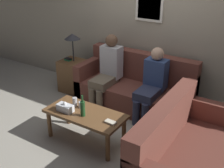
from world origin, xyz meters
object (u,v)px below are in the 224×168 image
wine_bottle (83,108)px  couch_side (182,155)px  person_right (152,82)px  teddy_bear (139,152)px  couch_main (135,89)px  coffee_table (85,116)px  person_left (108,69)px  drinking_glass (81,105)px

wine_bottle → couch_side: bearing=4.4°
wine_bottle → person_right: bearing=68.9°
teddy_bear → couch_main: bearing=120.3°
wine_bottle → teddy_bear: 0.92m
coffee_table → teddy_bear: size_ratio=4.02×
wine_bottle → person_left: person_left is taller
person_left → person_right: 0.83m
wine_bottle → coffee_table: bearing=108.5°
person_right → wine_bottle: bearing=-111.1°
coffee_table → drinking_glass: bearing=148.0°
couch_main → person_right: 0.50m
coffee_table → person_left: bearing=107.7°
drinking_glass → teddy_bear: bearing=-3.0°
couch_main → teddy_bear: 1.43m
drinking_glass → couch_main: bearing=78.8°
couch_main → drinking_glass: couch_main is taller
drinking_glass → person_right: (0.61, 1.01, 0.10)m
person_right → teddy_bear: bearing=-72.0°
coffee_table → teddy_bear: (0.82, 0.03, -0.27)m
person_right → teddy_bear: 1.21m
couch_main → teddy_bear: (0.72, -1.23, -0.19)m
wine_bottle → person_left: 1.23m
coffee_table → person_right: 1.21m
coffee_table → wine_bottle: (0.03, -0.08, 0.18)m
couch_main → coffee_table: couch_main is taller
coffee_table → couch_main: bearing=85.1°
coffee_table → drinking_glass: 0.18m
couch_side → person_right: person_right is taller
teddy_bear → person_left: bearing=137.8°
person_right → teddy_bear: person_right is taller
couch_main → wine_bottle: size_ratio=6.39×
person_right → person_left: bearing=179.8°
coffee_table → wine_bottle: size_ratio=3.66×
couch_side → person_left: person_left is taller
couch_main → couch_side: (1.27, -1.23, 0.00)m
person_left → couch_main: bearing=19.6°
coffee_table → teddy_bear: coffee_table is taller
person_left → person_right: person_left is taller
couch_side → drinking_glass: bearing=87.8°
wine_bottle → person_left: bearing=107.7°
couch_main → teddy_bear: couch_main is taller
couch_side → person_left: size_ratio=1.36×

